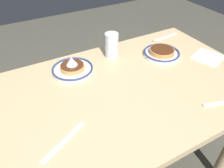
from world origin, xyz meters
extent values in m
cube|color=tan|center=(0.00, 0.00, 0.74)|extent=(1.26, 0.79, 0.03)
cylinder|color=tan|center=(-0.54, -0.31, 0.36)|extent=(0.06, 0.06, 0.72)
cylinder|color=tan|center=(0.54, -0.31, 0.36)|extent=(0.06, 0.06, 0.72)
cylinder|color=white|center=(-0.32, -0.14, 0.76)|extent=(0.20, 0.20, 0.01)
torus|color=navy|center=(-0.32, -0.14, 0.77)|extent=(0.20, 0.20, 0.01)
cylinder|color=#DB9448|center=(-0.32, -0.14, 0.77)|extent=(0.14, 0.14, 0.01)
cylinder|color=tan|center=(-0.32, -0.14, 0.79)|extent=(0.14, 0.14, 0.01)
cylinder|color=#4C2814|center=(-0.32, -0.14, 0.79)|extent=(0.13, 0.13, 0.00)
cylinder|color=silver|center=(0.18, -0.23, 0.76)|extent=(0.21, 0.21, 0.01)
torus|color=navy|center=(0.18, -0.23, 0.77)|extent=(0.21, 0.21, 0.01)
cylinder|color=tan|center=(0.18, -0.23, 0.77)|extent=(0.12, 0.12, 0.01)
cylinder|color=tan|center=(0.18, -0.23, 0.79)|extent=(0.12, 0.12, 0.01)
cylinder|color=#4C2814|center=(0.18, -0.23, 0.79)|extent=(0.11, 0.11, 0.00)
cone|color=white|center=(0.18, -0.23, 0.82)|extent=(0.06, 0.06, 0.04)
cylinder|color=silver|center=(-0.07, -0.27, 0.82)|extent=(0.07, 0.07, 0.14)
cylinder|color=black|center=(-0.07, -0.27, 0.80)|extent=(0.06, 0.06, 0.09)
cube|color=white|center=(-0.52, 0.00, 0.76)|extent=(0.19, 0.18, 0.00)
cube|color=silver|center=(-0.29, 0.29, 0.76)|extent=(0.18, 0.07, 0.01)
cube|color=silver|center=(0.35, 0.15, 0.76)|extent=(0.16, 0.09, 0.01)
cube|color=silver|center=(0.42, 0.19, 0.76)|extent=(0.09, 0.06, 0.00)
cube|color=silver|center=(-0.48, -0.31, 0.76)|extent=(0.19, 0.03, 0.01)
ellipsoid|color=silver|center=(-0.39, -0.30, 0.76)|extent=(0.04, 0.03, 0.01)
camera|label=1|loc=(0.45, 0.67, 1.40)|focal=35.58mm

